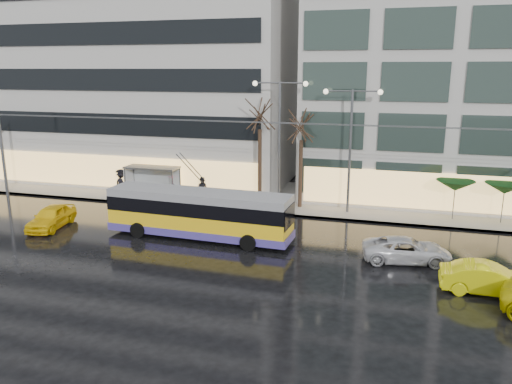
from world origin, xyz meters
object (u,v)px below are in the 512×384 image
at_px(trolleybus, 199,215).
at_px(bus_shelter, 149,175).
at_px(taxi_a, 51,217).
at_px(street_lamp_near, 280,127).

distance_m(trolleybus, bus_shelter, 10.47).
bearing_deg(trolleybus, taxi_a, -175.35).
height_order(bus_shelter, taxi_a, bus_shelter).
relative_size(bus_shelter, street_lamp_near, 0.47).
relative_size(trolleybus, bus_shelter, 2.72).
relative_size(street_lamp_near, taxi_a, 2.11).
relative_size(bus_shelter, taxi_a, 0.98).
distance_m(street_lamp_near, taxi_a, 16.41).
xyz_separation_m(bus_shelter, taxi_a, (-2.66, -8.35, -1.23)).
xyz_separation_m(trolleybus, taxi_a, (-9.91, -0.81, -0.69)).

